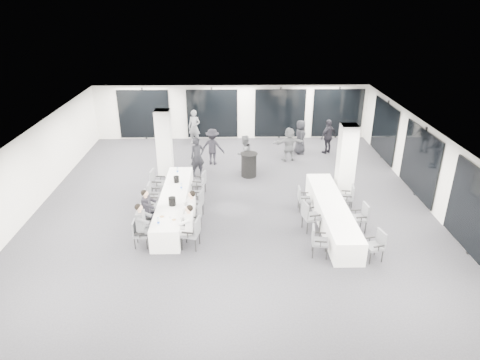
{
  "coord_description": "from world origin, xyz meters",
  "views": [
    {
      "loc": [
        -0.03,
        -13.58,
        7.18
      ],
      "look_at": [
        0.26,
        -0.2,
        1.22
      ],
      "focal_mm": 32.0,
      "sensor_mm": 36.0,
      "label": 1
    }
  ],
  "objects_px": {
    "chair_main_left_near": "(139,232)",
    "standing_guest_h": "(344,145)",
    "chair_main_left_second": "(144,216)",
    "standing_guest_e": "(300,135)",
    "standing_guest_a": "(197,154)",
    "ice_bucket_far": "(176,179)",
    "banquet_table_side": "(332,214)",
    "chair_main_right_near": "(193,231)",
    "standing_guest_c": "(213,144)",
    "chair_side_right_far": "(349,196)",
    "cocktail_table": "(249,165)",
    "chair_main_right_fourth": "(199,191)",
    "ice_bucket_near": "(172,201)",
    "chair_main_left_fourth": "(153,193)",
    "banquet_table_main": "(174,204)",
    "chair_main_right_far": "(201,181)",
    "chair_side_left_near": "(317,239)",
    "chair_main_right_mid": "(198,202)",
    "chair_main_right_second": "(196,216)",
    "chair_side_right_near": "(377,244)",
    "chair_side_left_mid": "(309,214)",
    "chair_side_left_far": "(302,197)",
    "standing_guest_b": "(244,151)",
    "chair_main_left_mid": "(148,203)",
    "standing_guest_d": "(328,134)",
    "chair_side_right_mid": "(361,216)",
    "standing_guest_f": "(289,142)"
  },
  "relations": [
    {
      "from": "cocktail_table",
      "to": "chair_main_right_fourth",
      "type": "bearing_deg",
      "value": -125.72
    },
    {
      "from": "banquet_table_side",
      "to": "chair_main_right_near",
      "type": "xyz_separation_m",
      "value": [
        -4.49,
        -1.36,
        0.2
      ]
    },
    {
      "from": "cocktail_table",
      "to": "chair_main_right_fourth",
      "type": "xyz_separation_m",
      "value": [
        -1.9,
        -2.64,
        0.04
      ]
    },
    {
      "from": "chair_main_left_near",
      "to": "chair_main_left_mid",
      "type": "bearing_deg",
      "value": -179.24
    },
    {
      "from": "chair_main_left_near",
      "to": "standing_guest_b",
      "type": "height_order",
      "value": "standing_guest_b"
    },
    {
      "from": "chair_main_right_far",
      "to": "standing_guest_d",
      "type": "xyz_separation_m",
      "value": [
        5.77,
        4.41,
        0.41
      ]
    },
    {
      "from": "chair_side_right_near",
      "to": "standing_guest_h",
      "type": "distance_m",
      "value": 7.23
    },
    {
      "from": "cocktail_table",
      "to": "chair_side_left_mid",
      "type": "relative_size",
      "value": 0.98
    },
    {
      "from": "chair_main_left_mid",
      "to": "chair_side_left_far",
      "type": "xyz_separation_m",
      "value": [
        5.33,
        0.43,
        -0.06
      ]
    },
    {
      "from": "chair_main_left_second",
      "to": "chair_main_left_fourth",
      "type": "height_order",
      "value": "chair_main_left_fourth"
    },
    {
      "from": "chair_main_right_second",
      "to": "chair_side_right_far",
      "type": "height_order",
      "value": "chair_main_right_second"
    },
    {
      "from": "standing_guest_c",
      "to": "ice_bucket_far",
      "type": "distance_m",
      "value": 3.85
    },
    {
      "from": "chair_main_left_second",
      "to": "standing_guest_e",
      "type": "bearing_deg",
      "value": 142.48
    },
    {
      "from": "chair_side_left_near",
      "to": "ice_bucket_near",
      "type": "bearing_deg",
      "value": -103.85
    },
    {
      "from": "banquet_table_side",
      "to": "standing_guest_a",
      "type": "xyz_separation_m",
      "value": [
        -4.73,
        4.15,
        0.58
      ]
    },
    {
      "from": "standing_guest_a",
      "to": "ice_bucket_far",
      "type": "relative_size",
      "value": 8.25
    },
    {
      "from": "chair_main_left_second",
      "to": "chair_main_left_fourth",
      "type": "bearing_deg",
      "value": -176.63
    },
    {
      "from": "banquet_table_main",
      "to": "chair_side_left_mid",
      "type": "height_order",
      "value": "chair_side_left_mid"
    },
    {
      "from": "cocktail_table",
      "to": "standing_guest_b",
      "type": "distance_m",
      "value": 0.74
    },
    {
      "from": "chair_side_right_far",
      "to": "standing_guest_a",
      "type": "distance_m",
      "value": 6.37
    },
    {
      "from": "chair_main_right_second",
      "to": "chair_side_right_near",
      "type": "height_order",
      "value": "chair_main_right_second"
    },
    {
      "from": "chair_main_left_near",
      "to": "standing_guest_h",
      "type": "xyz_separation_m",
      "value": [
        7.77,
        6.32,
        0.5
      ]
    },
    {
      "from": "standing_guest_a",
      "to": "standing_guest_b",
      "type": "xyz_separation_m",
      "value": [
        1.96,
        0.53,
        -0.05
      ]
    },
    {
      "from": "standing_guest_c",
      "to": "chair_side_right_far",
      "type": "bearing_deg",
      "value": 152.31
    },
    {
      "from": "chair_main_left_mid",
      "to": "chair_main_right_near",
      "type": "height_order",
      "value": "chair_main_right_near"
    },
    {
      "from": "chair_side_right_near",
      "to": "standing_guest_d",
      "type": "relative_size",
      "value": 0.49
    },
    {
      "from": "standing_guest_c",
      "to": "ice_bucket_near",
      "type": "distance_m",
      "value": 5.6
    },
    {
      "from": "chair_main_right_fourth",
      "to": "standing_guest_b",
      "type": "xyz_separation_m",
      "value": [
        1.72,
        3.24,
        0.35
      ]
    },
    {
      "from": "chair_main_right_mid",
      "to": "cocktail_table",
      "type": "bearing_deg",
      "value": -16.73
    },
    {
      "from": "ice_bucket_near",
      "to": "chair_main_right_far",
      "type": "bearing_deg",
      "value": 72.01
    },
    {
      "from": "chair_main_left_near",
      "to": "standing_guest_h",
      "type": "relative_size",
      "value": 0.43
    },
    {
      "from": "chair_main_right_mid",
      "to": "chair_side_right_far",
      "type": "bearing_deg",
      "value": -72.93
    },
    {
      "from": "chair_side_left_far",
      "to": "chair_side_right_far",
      "type": "xyz_separation_m",
      "value": [
        1.65,
        0.09,
        0.01
      ]
    },
    {
      "from": "chair_main_right_far",
      "to": "chair_side_left_near",
      "type": "bearing_deg",
      "value": -125.0
    },
    {
      "from": "chair_main_right_fourth",
      "to": "standing_guest_h",
      "type": "relative_size",
      "value": 0.48
    },
    {
      "from": "chair_side_left_far",
      "to": "banquet_table_main",
      "type": "bearing_deg",
      "value": -85.67
    },
    {
      "from": "standing_guest_a",
      "to": "standing_guest_b",
      "type": "bearing_deg",
      "value": -8.31
    },
    {
      "from": "chair_main_left_fourth",
      "to": "standing_guest_d",
      "type": "height_order",
      "value": "standing_guest_d"
    },
    {
      "from": "chair_main_left_second",
      "to": "standing_guest_a",
      "type": "height_order",
      "value": "standing_guest_a"
    },
    {
      "from": "chair_main_right_near",
      "to": "standing_guest_d",
      "type": "xyz_separation_m",
      "value": [
        5.77,
        8.15,
        0.36
      ]
    },
    {
      "from": "chair_side_right_near",
      "to": "standing_guest_e",
      "type": "distance_m",
      "value": 8.94
    },
    {
      "from": "chair_side_right_mid",
      "to": "standing_guest_f",
      "type": "relative_size",
      "value": 0.54
    },
    {
      "from": "chair_main_right_near",
      "to": "banquet_table_main",
      "type": "bearing_deg",
      "value": 33.42
    },
    {
      "from": "cocktail_table",
      "to": "ice_bucket_near",
      "type": "xyz_separation_m",
      "value": [
        -2.67,
        -4.08,
        0.37
      ]
    },
    {
      "from": "chair_main_right_second",
      "to": "ice_bucket_near",
      "type": "distance_m",
      "value": 0.93
    },
    {
      "from": "chair_main_left_mid",
      "to": "chair_side_left_far",
      "type": "bearing_deg",
      "value": 99.78
    },
    {
      "from": "chair_side_right_far",
      "to": "cocktail_table",
      "type": "bearing_deg",
      "value": 57.82
    },
    {
      "from": "chair_main_left_fourth",
      "to": "banquet_table_main",
      "type": "bearing_deg",
      "value": 53.59
    },
    {
      "from": "chair_main_left_near",
      "to": "chair_main_right_near",
      "type": "xyz_separation_m",
      "value": [
        1.66,
        -0.13,
        0.09
      ]
    },
    {
      "from": "ice_bucket_near",
      "to": "banquet_table_main",
      "type": "bearing_deg",
      "value": 94.29
    }
  ]
}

